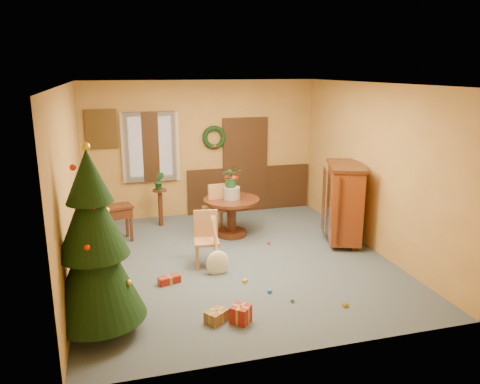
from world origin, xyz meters
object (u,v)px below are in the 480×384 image
object	(u,v)px
dining_table	(232,210)
christmas_tree	(94,247)
sideboard	(344,201)
chair_near	(206,236)
writing_desk	(111,215)

from	to	relation	value
dining_table	christmas_tree	size ratio (longest dim) A/B	0.46
dining_table	sideboard	bearing A→B (deg)	-24.77
dining_table	sideboard	distance (m)	2.11
chair_near	writing_desk	xyz separation A→B (m)	(-1.49, 1.45, 0.04)
christmas_tree	sideboard	xyz separation A→B (m)	(4.30, 2.01, -0.32)
dining_table	writing_desk	size ratio (longest dim) A/B	1.26
sideboard	chair_near	bearing A→B (deg)	-172.61
sideboard	christmas_tree	bearing A→B (deg)	-154.98
chair_near	christmas_tree	world-z (taller)	christmas_tree
dining_table	christmas_tree	bearing A→B (deg)	-129.78
dining_table	christmas_tree	distance (m)	3.80
dining_table	chair_near	size ratio (longest dim) A/B	1.19
dining_table	christmas_tree	xyz separation A→B (m)	(-2.40, -2.88, 0.60)
writing_desk	sideboard	size ratio (longest dim) A/B	0.58
dining_table	chair_near	bearing A→B (deg)	-121.25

